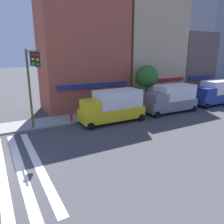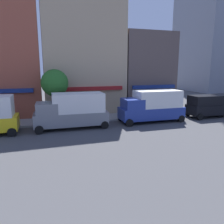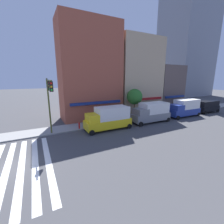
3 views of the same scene
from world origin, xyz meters
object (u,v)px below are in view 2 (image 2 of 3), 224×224
(van_black, at_px, (211,105))
(pedestrian_green_top, at_px, (87,111))
(box_truck_grey, at_px, (72,110))
(box_truck_blue, at_px, (152,106))
(street_tree, at_px, (55,83))

(van_black, height_order, pedestrian_green_top, van_black)
(box_truck_grey, height_order, box_truck_blue, same)
(box_truck_grey, bearing_deg, street_tree, 114.76)
(box_truck_grey, distance_m, street_tree, 3.73)
(pedestrian_green_top, bearing_deg, street_tree, -52.14)
(pedestrian_green_top, bearing_deg, box_truck_blue, 127.80)
(box_truck_blue, distance_m, pedestrian_green_top, 6.35)
(van_black, bearing_deg, box_truck_grey, -178.73)
(van_black, height_order, street_tree, street_tree)
(van_black, relative_size, pedestrian_green_top, 2.85)
(box_truck_blue, bearing_deg, street_tree, 163.87)
(box_truck_grey, distance_m, van_black, 14.68)
(box_truck_grey, relative_size, van_black, 1.24)
(van_black, bearing_deg, box_truck_blue, -178.73)
(box_truck_grey, bearing_deg, pedestrian_green_top, 50.48)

